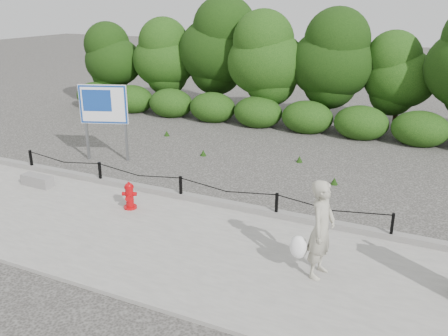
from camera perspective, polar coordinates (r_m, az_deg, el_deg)
ground at (r=11.93m, az=-5.17°, el=-4.06°), size 90.00×90.00×0.00m
sidewalk at (r=10.41m, az=-10.74°, el=-7.84°), size 14.00×4.00×0.08m
curb at (r=11.91m, az=-5.07°, el=-3.32°), size 14.00×0.22×0.14m
chain_barrier at (r=11.75m, az=-5.24°, el=-2.03°), size 10.06×0.06×0.60m
treeline at (r=19.11m, az=10.28°, el=12.85°), size 20.25×3.85×4.82m
fire_hydrant at (r=11.44m, az=-11.30°, el=-3.30°), size 0.41×0.41×0.67m
pedestrian at (r=8.54m, az=11.47°, el=-7.37°), size 0.77×0.71×1.82m
concrete_block at (r=13.56m, az=-21.53°, el=-1.42°), size 0.92×0.35×0.29m
advertising_sign at (r=14.89m, az=-14.30°, el=7.03°), size 1.42×0.57×2.38m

